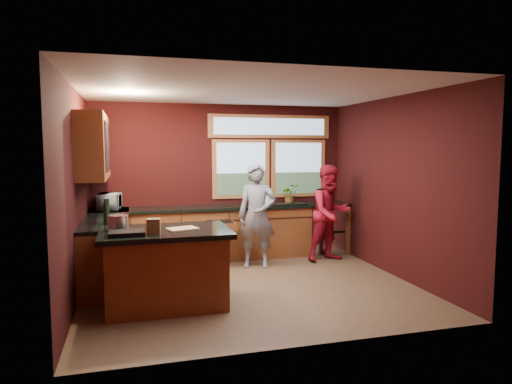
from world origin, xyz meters
name	(u,v)px	position (x,y,z in m)	size (l,w,h in m)	color
floor	(250,287)	(0.00, 0.00, 0.00)	(4.50, 4.50, 0.00)	brown
room_shell	(203,158)	(-0.60, 0.32, 1.80)	(4.52, 4.02, 2.71)	black
back_counter	(237,232)	(0.20, 1.70, 0.46)	(4.50, 0.64, 0.93)	brown
left_counter	(106,249)	(-1.95, 0.85, 0.47)	(0.64, 2.30, 0.93)	brown
island	(166,267)	(-1.19, -0.46, 0.48)	(1.55, 1.05, 0.95)	brown
person_grey	(257,216)	(0.38, 1.02, 0.84)	(0.61, 0.40, 1.68)	slate
person_red	(330,213)	(1.70, 1.08, 0.82)	(0.80, 0.62, 1.65)	#A41325
microwave	(110,202)	(-1.92, 1.70, 1.07)	(0.49, 0.33, 0.27)	#999999
potted_plant	(290,194)	(1.21, 1.75, 1.10)	(0.31, 0.27, 0.34)	#999999
paper_towel	(268,197)	(0.77, 1.70, 1.07)	(0.12, 0.12, 0.28)	white
cutting_board	(182,229)	(-0.99, -0.51, 0.95)	(0.35, 0.25, 0.02)	tan
stock_pot	(118,222)	(-1.74, -0.31, 1.03)	(0.24, 0.24, 0.18)	#BAB9BF
paper_bag	(154,226)	(-1.34, -0.71, 1.03)	(0.15, 0.12, 0.18)	brown
black_tray	(127,233)	(-1.64, -0.71, 0.97)	(0.40, 0.28, 0.05)	black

